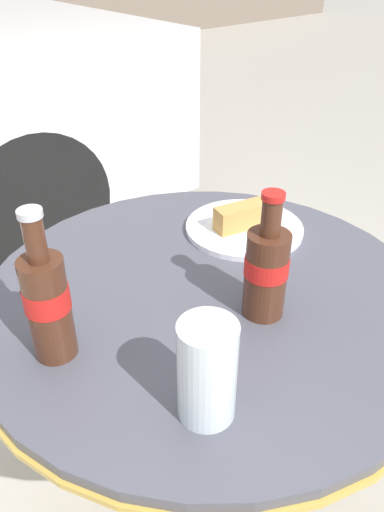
% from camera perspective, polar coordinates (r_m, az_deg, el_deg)
% --- Properties ---
extents(ground_plane, '(30.00, 30.00, 0.00)m').
position_cam_1_polar(ground_plane, '(1.43, 1.16, -27.21)').
color(ground_plane, '#A8A093').
extents(bistro_table, '(0.81, 0.81, 0.71)m').
position_cam_1_polar(bistro_table, '(0.98, 1.54, -10.31)').
color(bistro_table, gold).
rests_on(bistro_table, ground_plane).
extents(cola_bottle_left, '(0.07, 0.07, 0.22)m').
position_cam_1_polar(cola_bottle_left, '(0.80, 8.49, -1.47)').
color(cola_bottle_left, '#4C2819').
rests_on(cola_bottle_left, bistro_table).
extents(cola_bottle_right, '(0.07, 0.07, 0.24)m').
position_cam_1_polar(cola_bottle_right, '(0.73, -16.20, -5.07)').
color(cola_bottle_right, '#4C2819').
rests_on(cola_bottle_right, bistro_table).
extents(drinking_glass, '(0.08, 0.08, 0.15)m').
position_cam_1_polar(drinking_glass, '(0.64, 1.72, -13.43)').
color(drinking_glass, silver).
rests_on(drinking_glass, bistro_table).
extents(lunch_plate_near, '(0.25, 0.25, 0.06)m').
position_cam_1_polar(lunch_plate_near, '(1.06, 6.07, 3.62)').
color(lunch_plate_near, white).
rests_on(lunch_plate_near, bistro_table).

